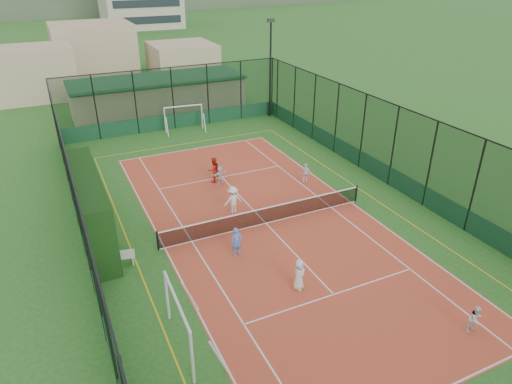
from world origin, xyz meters
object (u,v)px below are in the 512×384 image
clubhouse (158,95)px  child_near_left (299,274)px  coach (214,170)px  child_far_back (220,175)px  white_bench (117,257)px  child_far_right (306,173)px  child_far_left (233,200)px  floodlight_ne (270,70)px  futsal_goal_near (179,324)px  futsal_goal_far (184,118)px  child_near_right (476,319)px  child_near_mid (237,242)px

clubhouse → child_near_left: size_ratio=10.70×
coach → child_far_back: bearing=98.9°
white_bench → child_far_right: child_far_right is taller
child_far_left → child_far_back: child_far_left is taller
white_bench → child_far_left: 7.05m
floodlight_ne → child_far_back: bearing=-129.2°
floodlight_ne → futsal_goal_near: floodlight_ne is taller
futsal_goal_far → child_near_left: size_ratio=2.21×
coach → futsal_goal_far: bearing=-112.3°
futsal_goal_far → child_far_left: 14.47m
floodlight_ne → child_near_left: 24.28m
child_far_back → coach: (-0.22, 0.48, 0.20)m
floodlight_ne → child_far_left: floodlight_ne is taller
clubhouse → white_bench: size_ratio=9.57×
child_far_right → floodlight_ne: bearing=-82.8°
futsal_goal_far → child_far_back: 10.75m
white_bench → child_near_left: 8.33m
clubhouse → child_near_right: clubhouse is taller
futsal_goal_near → child_near_right: 10.92m
child_near_mid → child_far_left: bearing=68.5°
floodlight_ne → child_far_back: (-9.06, -11.10, -3.51)m
futsal_goal_near → child_far_back: 13.50m
child_far_left → white_bench: bearing=14.2°
clubhouse → child_near_mid: 24.15m
child_far_right → futsal_goal_near: bearing=66.4°
floodlight_ne → coach: 14.48m
white_bench → child_near_right: child_near_right is taller
child_far_right → white_bench: bearing=42.1°
child_near_left → child_far_back: 10.91m
white_bench → child_far_back: child_far_back is taller
floodlight_ne → child_far_right: 14.23m
floodlight_ne → white_bench: 23.92m
floodlight_ne → futsal_goal_near: (-15.24, -23.09, -3.01)m
futsal_goal_near → child_near_left: size_ratio=2.42×
child_far_right → child_far_back: child_far_right is taller
child_far_left → child_near_left: bearing=85.6°
child_near_left → child_far_left: (-0.00, 7.20, 0.08)m
clubhouse → coach: clubhouse is taller
futsal_goal_far → child_far_back: size_ratio=2.60×
child_near_right → child_far_left: (-4.66, 12.22, 0.21)m
futsal_goal_far → child_far_right: size_ratio=2.47×
floodlight_ne → child_near_mid: floodlight_ne is taller
child_far_left → futsal_goal_far: bearing=-101.1°
futsal_goal_far → child_near_left: futsal_goal_far is taller
child_near_mid → child_near_left: bearing=-68.8°
futsal_goal_near → child_far_left: size_ratio=2.18×
futsal_goal_far → child_far_left: (-1.68, -14.37, -0.21)m
floodlight_ne → child_far_right: (-4.14, -13.16, -3.48)m
futsal_goal_far → coach: bearing=-91.6°
floodlight_ne → clubhouse: bearing=147.9°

